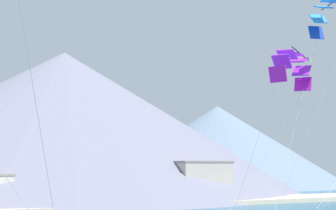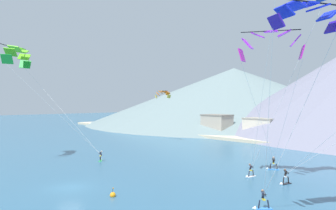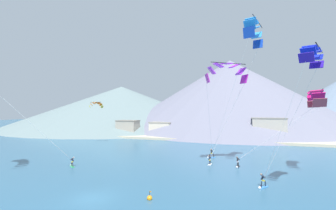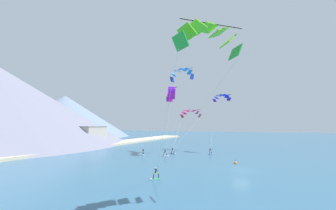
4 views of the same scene
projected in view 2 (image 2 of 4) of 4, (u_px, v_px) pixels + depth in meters
ground_plane at (71, 188)px, 34.58m from camera, size 400.00×400.00×0.00m
kitesurfer_near_lead at (250, 173)px, 39.38m from camera, size 0.59×1.76×1.65m
kitesurfer_near_trail at (101, 158)px, 50.18m from camera, size 1.65×1.33×1.66m
kitesurfer_mid_center at (261, 203)px, 27.67m from camera, size 1.38×1.62×1.68m
kitesurfer_far_left at (284, 180)px, 35.96m from camera, size 0.71×1.78×1.76m
kitesurfer_far_right at (272, 165)px, 43.78m from camera, size 1.66×1.31×1.80m
parafoil_kite_near_trail at (18, 55)px, 49.23m from camera, size 11.06×12.42×16.07m
parafoil_kite_mid_center at (306, 15)px, 22.50m from camera, size 6.33×5.43×14.61m
parafoil_kite_far_right at (271, 42)px, 36.98m from camera, size 7.01×8.69×15.83m
parafoil_kite_distant_high_outer at (163, 94)px, 73.98m from camera, size 3.92×2.01×1.75m
race_marker_buoy at (113, 195)px, 31.28m from camera, size 0.56×0.56×1.02m
shoreline_strip at (299, 144)px, 68.06m from camera, size 180.00×10.00×0.70m
shore_building_promenade_mid at (217, 125)px, 87.17m from camera, size 7.43×5.28×5.64m
shore_building_quay_east at (261, 128)px, 79.99m from camera, size 7.90×5.40×5.09m
mountain_peak_central_summit at (234, 96)px, 137.88m from camera, size 122.09×122.09×23.18m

